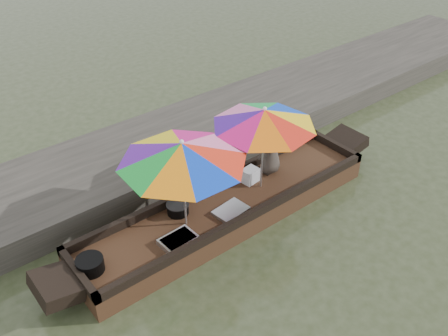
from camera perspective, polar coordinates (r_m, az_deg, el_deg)
water at (r=8.56m, az=0.42°, el=-5.81°), size 80.00×80.00×0.00m
dock at (r=9.88m, az=-7.63°, el=1.85°), size 22.00×2.20×0.50m
boat_hull at (r=8.45m, az=0.42°, el=-4.90°), size 5.44×1.20×0.35m
cooking_pot at (r=7.38m, az=-15.06°, el=-10.62°), size 0.40×0.40×0.21m
tray_crayfish at (r=7.61m, az=-5.25°, el=-8.25°), size 0.56×0.40×0.09m
tray_scallop at (r=8.13m, az=0.79°, el=-4.92°), size 0.59×0.44×0.06m
charcoal_grill at (r=8.12m, az=-5.30°, el=-4.66°), size 0.35×0.35×0.17m
supply_bag at (r=8.75m, az=3.00°, el=-0.85°), size 0.31×0.26×0.26m
vendor at (r=8.82m, az=5.36°, el=2.66°), size 0.61×0.48×1.11m
umbrella_bow at (r=7.47m, az=-4.60°, el=-1.87°), size 2.55×2.55×1.55m
umbrella_stern at (r=8.29m, az=4.44°, el=2.23°), size 2.08×2.08×1.55m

